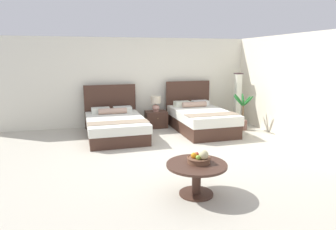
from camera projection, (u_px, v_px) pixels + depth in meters
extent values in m
cube|color=#B9B2A1|center=(178.00, 153.00, 6.33)|extent=(9.46, 9.43, 0.02)
cube|color=white|center=(150.00, 82.00, 8.86)|extent=(9.46, 0.12, 2.51)
cube|color=#F0E6CE|center=(291.00, 88.00, 7.19)|extent=(0.12, 5.03, 2.51)
cube|color=#42291F|center=(116.00, 131.00, 7.55)|extent=(1.41, 2.13, 0.29)
cube|color=silver|center=(115.00, 122.00, 7.50)|extent=(1.46, 2.17, 0.20)
cube|color=#42291F|center=(110.00, 106.00, 8.46)|extent=(1.42, 0.11, 1.21)
cube|color=white|center=(101.00, 110.00, 8.12)|extent=(0.49, 0.32, 0.14)
cube|color=silver|center=(123.00, 109.00, 8.28)|extent=(0.49, 0.32, 0.14)
cylinder|color=tan|center=(113.00, 111.00, 7.97)|extent=(0.74, 0.18, 0.15)
cube|color=gray|center=(118.00, 122.00, 6.95)|extent=(1.41, 0.45, 0.01)
cube|color=#42291F|center=(202.00, 125.00, 8.11)|extent=(1.34, 2.13, 0.33)
cube|color=silver|center=(202.00, 115.00, 8.05)|extent=(1.38, 2.17, 0.24)
cube|color=#42291F|center=(188.00, 102.00, 9.02)|extent=(1.35, 0.11, 1.27)
cube|color=white|center=(182.00, 104.00, 8.67)|extent=(0.47, 0.32, 0.14)
cube|color=silver|center=(200.00, 103.00, 8.83)|extent=(0.47, 0.32, 0.14)
cylinder|color=tan|center=(194.00, 104.00, 8.52)|extent=(0.70, 0.18, 0.15)
cube|color=gray|center=(212.00, 114.00, 7.43)|extent=(1.34, 0.44, 0.01)
cube|color=#42291F|center=(156.00, 119.00, 8.56)|extent=(0.59, 0.45, 0.46)
sphere|color=tan|center=(158.00, 119.00, 8.32)|extent=(0.02, 0.02, 0.02)
cylinder|color=#D39E8D|center=(156.00, 111.00, 8.53)|extent=(0.16, 0.16, 0.02)
ellipsoid|color=#D39E8D|center=(156.00, 107.00, 8.51)|extent=(0.21, 0.21, 0.17)
cylinder|color=#99844C|center=(156.00, 104.00, 8.49)|extent=(0.02, 0.02, 0.04)
cylinder|color=beige|center=(156.00, 100.00, 8.47)|extent=(0.28, 0.28, 0.20)
cylinder|color=#42291F|center=(196.00, 193.00, 4.45)|extent=(0.51, 0.51, 0.02)
cylinder|color=#42291F|center=(196.00, 180.00, 4.41)|extent=(0.13, 0.13, 0.44)
cylinder|color=#42291F|center=(197.00, 165.00, 4.36)|extent=(0.88, 0.88, 0.04)
cylinder|color=brown|center=(199.00, 160.00, 4.39)|extent=(0.33, 0.33, 0.07)
torus|color=brown|center=(199.00, 158.00, 4.39)|extent=(0.35, 0.35, 0.02)
sphere|color=beige|center=(204.00, 155.00, 4.34)|extent=(0.14, 0.14, 0.14)
sphere|color=#B33D27|center=(203.00, 155.00, 4.43)|extent=(0.08, 0.08, 0.08)
sphere|color=#BA412B|center=(197.00, 154.00, 4.45)|extent=(0.07, 0.07, 0.07)
sphere|color=orange|center=(194.00, 155.00, 4.37)|extent=(0.09, 0.09, 0.09)
sphere|color=#82B33B|center=(198.00, 158.00, 4.31)|extent=(0.07, 0.07, 0.07)
cube|color=#351F22|center=(236.00, 123.00, 9.07)|extent=(0.20, 0.20, 0.03)
cube|color=white|center=(237.00, 99.00, 8.93)|extent=(0.16, 0.16, 1.45)
cube|color=#351F22|center=(239.00, 74.00, 8.79)|extent=(0.20, 0.20, 0.02)
cylinder|color=brown|center=(242.00, 125.00, 8.29)|extent=(0.25, 0.25, 0.26)
cylinder|color=brown|center=(243.00, 113.00, 8.22)|extent=(0.04, 0.04, 0.41)
ellipsoid|color=#246E2C|center=(247.00, 101.00, 8.20)|extent=(0.27, 0.09, 0.30)
ellipsoid|color=#246E2C|center=(243.00, 99.00, 8.28)|extent=(0.15, 0.30, 0.35)
ellipsoid|color=#246E2C|center=(238.00, 100.00, 8.26)|extent=(0.22, 0.31, 0.32)
ellipsoid|color=#246E2C|center=(239.00, 100.00, 8.13)|extent=(0.31, 0.08, 0.37)
ellipsoid|color=#246E2C|center=(243.00, 103.00, 8.03)|extent=(0.19, 0.29, 0.28)
ellipsoid|color=#246E2C|center=(248.00, 101.00, 8.04)|extent=(0.18, 0.32, 0.35)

